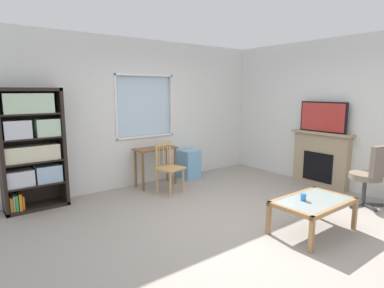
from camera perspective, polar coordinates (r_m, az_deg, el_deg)
The scene contains 12 objects.
ground at distance 4.61m, azimuth 7.02°, elevation -13.76°, with size 6.35×5.97×0.02m, color #9E9389.
wall_back_with_window at distance 6.26m, azimuth -8.91°, elevation 5.42°, with size 5.35×0.15×2.76m.
wall_right at distance 6.48m, azimuth 24.89°, elevation 4.88°, with size 0.12×5.17×2.76m, color silver.
bookshelf at distance 5.39m, azimuth -26.85°, elevation -0.08°, with size 0.90×0.38×1.85m.
desk_under_window at distance 6.11m, azimuth -6.54°, elevation -2.07°, with size 0.81×0.38×0.74m.
wooden_chair at distance 5.68m, azimuth -4.22°, elevation -4.18°, with size 0.50×0.49×0.90m.
plastic_drawer_unit at distance 6.66m, azimuth -0.55°, elevation -3.60°, with size 0.35×0.40×0.59m, color #72ADDB.
fireplace at distance 6.57m, azimuth 22.04°, elevation -2.46°, with size 0.26×1.17×1.04m.
tv at distance 6.44m, azimuth 22.41°, elevation 4.50°, with size 0.06×0.91×0.57m.
office_chair at distance 5.66m, azimuth 29.40°, elevation -4.52°, with size 0.58×0.60×1.00m.
coffee_table at distance 4.43m, azimuth 20.87°, elevation -10.04°, with size 1.05×0.65×0.43m.
sippy_cup at distance 4.33m, azimuth 19.31°, elevation -8.95°, with size 0.07×0.07×0.09m, color #337FD6.
Camera 1 is at (-2.99, -3.00, 1.81)m, focal length 29.78 mm.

